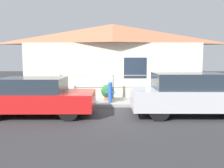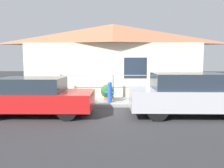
% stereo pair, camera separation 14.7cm
% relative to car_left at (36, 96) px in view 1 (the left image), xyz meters
% --- Properties ---
extents(ground_plane, '(60.00, 60.00, 0.00)m').
position_rel_car_left_xyz_m(ground_plane, '(2.57, 1.19, -0.64)').
color(ground_plane, '#2D2D30').
extents(sidewalk, '(24.00, 1.67, 0.12)m').
position_rel_car_left_xyz_m(sidewalk, '(2.57, 2.03, -0.58)').
color(sidewalk, gray).
rests_on(sidewalk, ground_plane).
extents(house, '(9.14, 2.23, 3.76)m').
position_rel_car_left_xyz_m(house, '(2.58, 4.35, 2.37)').
color(house, beige).
rests_on(house, ground_plane).
extents(fence, '(4.90, 0.10, 1.10)m').
position_rel_car_left_xyz_m(fence, '(2.57, 2.71, 0.09)').
color(fence, '#999993').
rests_on(fence, sidewalk).
extents(car_left, '(3.78, 1.73, 1.27)m').
position_rel_car_left_xyz_m(car_left, '(0.00, 0.00, 0.00)').
color(car_left, red).
rests_on(car_left, ground_plane).
extents(car_right, '(4.17, 1.73, 1.42)m').
position_rel_car_left_xyz_m(car_right, '(5.23, 0.00, 0.07)').
color(car_right, '#B7B7BC').
rests_on(car_right, ground_plane).
extents(fire_hydrant, '(0.41, 0.18, 0.87)m').
position_rel_car_left_xyz_m(fire_hydrant, '(2.47, 1.63, -0.07)').
color(fire_hydrant, blue).
rests_on(fire_hydrant, sidewalk).
extents(potted_plant_near_hydrant, '(0.58, 0.58, 0.69)m').
position_rel_car_left_xyz_m(potted_plant_near_hydrant, '(2.35, 2.15, -0.15)').
color(potted_plant_near_hydrant, '#9E5638').
rests_on(potted_plant_near_hydrant, sidewalk).
extents(potted_plant_by_fence, '(0.51, 0.51, 0.65)m').
position_rel_car_left_xyz_m(potted_plant_by_fence, '(0.02, 2.32, -0.16)').
color(potted_plant_by_fence, brown).
rests_on(potted_plant_by_fence, sidewalk).
extents(potted_plant_corner, '(0.47, 0.47, 0.60)m').
position_rel_car_left_xyz_m(potted_plant_corner, '(4.89, 2.11, -0.18)').
color(potted_plant_corner, slate).
rests_on(potted_plant_corner, sidewalk).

